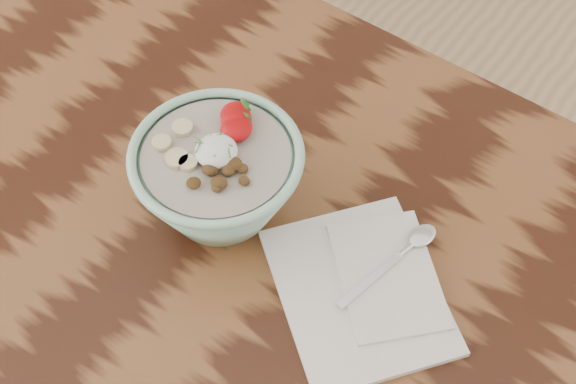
% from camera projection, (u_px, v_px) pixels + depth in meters
% --- Properties ---
extents(table, '(1.60, 0.90, 0.75)m').
position_uv_depth(table, '(194.00, 257.00, 1.11)').
color(table, '#33170C').
rests_on(table, ground).
extents(breakfast_bowl, '(0.21, 0.21, 0.14)m').
position_uv_depth(breakfast_bowl, '(219.00, 177.00, 0.98)').
color(breakfast_bowl, '#9CD3B6').
rests_on(breakfast_bowl, table).
extents(napkin, '(0.30, 0.29, 0.01)m').
position_uv_depth(napkin, '(365.00, 288.00, 0.97)').
color(napkin, white).
rests_on(napkin, table).
extents(spoon, '(0.05, 0.17, 0.01)m').
position_uv_depth(spoon, '(409.00, 247.00, 0.99)').
color(spoon, silver).
rests_on(spoon, napkin).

